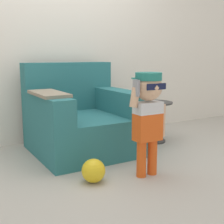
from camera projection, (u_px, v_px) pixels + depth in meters
name	position (u px, v px, depth m)	size (l,w,h in m)	color
ground_plane	(86.00, 159.00, 3.08)	(10.00, 10.00, 0.00)	#ADA89E
wall_back	(51.00, 30.00, 3.60)	(10.00, 0.05, 2.60)	silver
armchair	(81.00, 120.00, 3.31)	(1.04, 1.02, 0.93)	#286B70
person_child	(148.00, 108.00, 2.56)	(0.36, 0.27, 0.87)	#E05119
side_table	(155.00, 118.00, 3.65)	(0.40, 0.40, 0.48)	#333333
toy_ball	(93.00, 171.00, 2.50)	(0.19, 0.19, 0.19)	yellow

